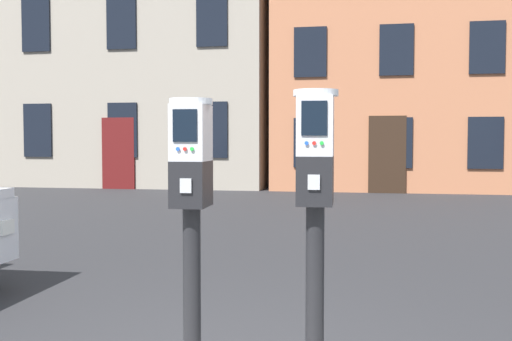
# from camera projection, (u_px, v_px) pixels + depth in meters

# --- Properties ---
(parking_meter_near_kerb) EXTENTS (0.22, 0.26, 1.53)m
(parking_meter_near_kerb) POSITION_uv_depth(u_px,v_px,m) (191.00, 194.00, 3.11)
(parking_meter_near_kerb) COLOR black
(parking_meter_near_kerb) RESTS_ON sidewalk_slab
(parking_meter_twin_adjacent) EXTENTS (0.22, 0.26, 1.56)m
(parking_meter_twin_adjacent) POSITION_uv_depth(u_px,v_px,m) (315.00, 191.00, 3.00)
(parking_meter_twin_adjacent) COLOR black
(parking_meter_twin_adjacent) RESTS_ON sidewalk_slab
(townhouse_orange_brick) EXTENTS (6.94, 5.96, 9.96)m
(townhouse_orange_brick) POSITION_uv_depth(u_px,v_px,m) (394.00, 27.00, 19.50)
(townhouse_orange_brick) COLOR #B7704C
(townhouse_orange_brick) RESTS_ON ground_plane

